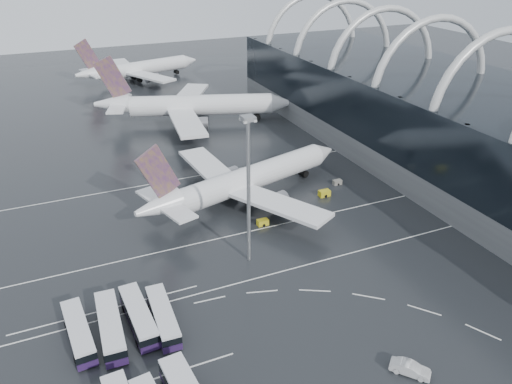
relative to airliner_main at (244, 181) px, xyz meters
name	(u,v)px	position (x,y,z in m)	size (l,w,h in m)	color
ground	(254,271)	(-8.37, -24.46, -4.42)	(420.00, 420.00, 0.00)	black
terminal	(460,125)	(53.20, -4.63, 6.46)	(42.00, 160.00, 34.90)	#5A5E5F
lane_marking_near	(259,278)	(-8.37, -26.46, -4.41)	(120.00, 0.25, 0.01)	white
lane_marking_mid	(228,236)	(-8.37, -12.46, -4.41)	(120.00, 0.25, 0.01)	white
lane_marking_far	(185,178)	(-8.37, 15.54, -4.41)	(120.00, 0.25, 0.01)	white
bus_bay_line_north	(108,309)	(-32.37, -24.46, -4.41)	(28.00, 0.25, 0.01)	white
airliner_main	(244,181)	(0.00, 0.00, 0.00)	(51.23, 44.33, 17.63)	white
airliner_gate_b	(191,106)	(4.96, 53.17, 0.71)	(57.50, 51.08, 20.46)	white
airliner_gate_c	(138,69)	(0.60, 109.68, 0.12)	(50.46, 45.83, 18.14)	white
bus_row_near_a	(79,332)	(-36.89, -29.74, -2.79)	(3.57, 12.16, 2.95)	#2B1543
bus_row_near_b	(110,326)	(-32.70, -30.50, -2.66)	(3.52, 13.09, 3.19)	#2B1543
bus_row_near_c	(139,316)	(-28.66, -29.86, -2.74)	(3.41, 12.54, 3.06)	#2B1543
bus_row_near_d	(163,316)	(-25.49, -31.29, -2.79)	(3.19, 12.07, 2.95)	#2B1543
van_curve_c	(410,369)	(1.09, -52.78, -3.57)	(1.79, 5.12, 1.69)	silver
floodlight_mast	(248,174)	(-7.73, -20.96, 11.93)	(1.99, 1.99, 25.98)	gray
gse_cart_belly_a	(324,193)	(16.58, -5.44, -3.75)	(2.46, 1.45, 1.34)	gold
gse_cart_belly_c	(263,222)	(-0.72, -11.25, -3.82)	(2.17, 1.28, 1.18)	gold
gse_cart_belly_d	(337,182)	(22.26, -1.62, -3.88)	(1.97, 1.16, 1.07)	slate
gse_cart_belly_e	(242,178)	(3.18, 9.03, -3.87)	(2.00, 1.18, 1.09)	gold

